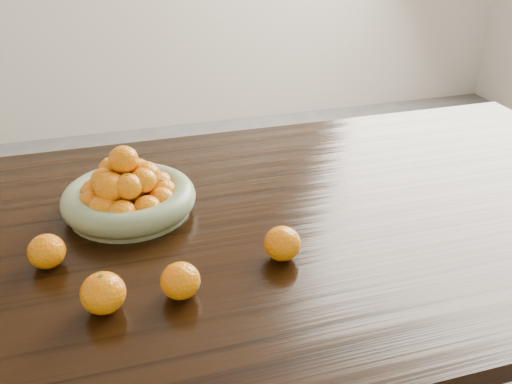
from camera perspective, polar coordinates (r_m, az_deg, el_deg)
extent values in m
cube|color=black|center=(1.21, -1.43, -3.92)|extent=(2.00, 1.00, 0.04)
cube|color=black|center=(2.11, 20.45, -2.51)|extent=(0.08, 0.08, 0.71)
cylinder|color=gray|center=(1.26, -12.47, -1.66)|extent=(0.26, 0.26, 0.01)
torus|color=gray|center=(1.25, -12.59, -0.59)|extent=(0.29, 0.29, 0.05)
ellipsoid|color=orange|center=(1.28, -9.67, 0.80)|extent=(0.06, 0.06, 0.06)
ellipsoid|color=orange|center=(1.30, -11.25, 1.11)|extent=(0.06, 0.06, 0.05)
ellipsoid|color=orange|center=(1.32, -13.01, 1.34)|extent=(0.06, 0.06, 0.06)
ellipsoid|color=orange|center=(1.30, -14.90, 0.66)|extent=(0.06, 0.06, 0.05)
ellipsoid|color=orange|center=(1.27, -15.69, -0.04)|extent=(0.07, 0.07, 0.06)
ellipsoid|color=orange|center=(1.24, -16.17, -1.08)|extent=(0.06, 0.06, 0.05)
ellipsoid|color=orange|center=(1.20, -14.96, -1.71)|extent=(0.07, 0.07, 0.06)
ellipsoid|color=orange|center=(1.17, -13.24, -2.19)|extent=(0.06, 0.06, 0.06)
ellipsoid|color=orange|center=(1.19, -10.82, -1.68)|extent=(0.06, 0.06, 0.06)
ellipsoid|color=orange|center=(1.21, -9.45, -0.83)|extent=(0.06, 0.06, 0.06)
ellipsoid|color=orange|center=(1.24, -9.31, -0.03)|extent=(0.06, 0.06, 0.06)
ellipsoid|color=orange|center=(1.24, -12.35, -0.30)|extent=(0.06, 0.06, 0.06)
ellipsoid|color=orange|center=(1.26, -11.81, 2.10)|extent=(0.06, 0.06, 0.05)
ellipsoid|color=orange|center=(1.26, -13.08, 2.34)|extent=(0.06, 0.06, 0.06)
ellipsoid|color=orange|center=(1.26, -14.19, 2.17)|extent=(0.06, 0.06, 0.06)
ellipsoid|color=orange|center=(1.23, -14.90, 1.10)|extent=(0.06, 0.06, 0.05)
ellipsoid|color=orange|center=(1.20, -14.32, 0.46)|extent=(0.07, 0.07, 0.06)
ellipsoid|color=orange|center=(1.19, -12.64, 0.53)|extent=(0.06, 0.06, 0.05)
ellipsoid|color=orange|center=(1.20, -11.22, 1.12)|extent=(0.06, 0.06, 0.05)
ellipsoid|color=orange|center=(1.23, -10.99, 1.65)|extent=(0.06, 0.06, 0.06)
ellipsoid|color=orange|center=(1.22, -13.11, 3.18)|extent=(0.06, 0.06, 0.06)
ellipsoid|color=orange|center=(0.98, -15.04, -9.73)|extent=(0.07, 0.07, 0.07)
ellipsoid|color=orange|center=(0.99, -7.57, -8.79)|extent=(0.07, 0.07, 0.06)
ellipsoid|color=orange|center=(1.07, 2.64, -5.17)|extent=(0.07, 0.07, 0.07)
ellipsoid|color=orange|center=(1.12, -20.20, -5.59)|extent=(0.07, 0.07, 0.06)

